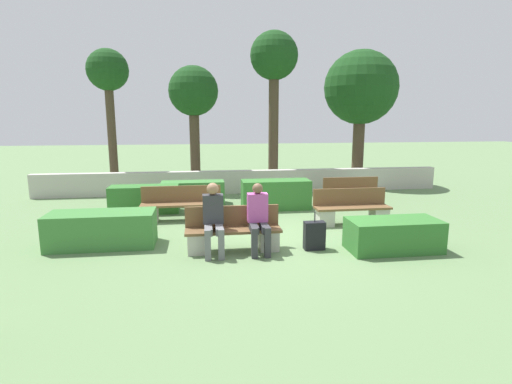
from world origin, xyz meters
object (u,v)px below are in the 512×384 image
tree_rightmost (361,89)px  person_seated_man (258,215)px  bench_right_side (352,211)px  tree_center_right (274,63)px  bench_back (353,197)px  tree_leftmost (108,77)px  suitcase (314,236)px  bench_front (233,234)px  person_seated_woman (213,216)px  tree_center_left (193,95)px  bench_left_side (181,207)px

tree_rightmost → person_seated_man: bearing=-123.7°
bench_right_side → tree_center_right: 6.54m
bench_back → tree_leftmost: bearing=146.7°
bench_back → person_seated_man: size_ratio=1.25×
bench_right_side → suitcase: 2.19m
tree_rightmost → bench_front: bearing=-126.6°
bench_front → person_seated_woman: size_ratio=1.37×
person_seated_woman → tree_center_left: bearing=93.3°
tree_center_left → tree_center_right: tree_center_right is taller
tree_leftmost → tree_center_right: bearing=-5.4°
bench_left_side → tree_rightmost: tree_rightmost is taller
bench_left_side → tree_leftmost: bearing=109.4°
bench_back → tree_center_left: bearing=136.5°
suitcase → tree_leftmost: 9.61m
bench_back → person_seated_woman: bearing=-145.0°
bench_front → suitcase: bench_front is taller
person_seated_woman → tree_rightmost: bearing=52.0°
person_seated_man → bench_front: bearing=163.2°
bench_back → suitcase: 3.99m
bench_front → tree_leftmost: 8.72m
bench_left_side → person_seated_woman: 2.70m
bench_front → tree_center_left: (-0.76, 6.73, 2.94)m
person_seated_woman → bench_front: bearing=20.0°
tree_center_right → tree_rightmost: (3.39, 0.61, -0.78)m
person_seated_woman → suitcase: size_ratio=1.77×
person_seated_man → tree_leftmost: (-4.06, 7.27, 3.13)m
tree_leftmost → bench_left_side: bearing=-61.8°
bench_front → bench_left_side: bearing=113.9°
bench_front → tree_center_left: bearing=96.5°
tree_center_left → bench_back: bearing=-38.5°
bench_right_side → tree_rightmost: bearing=77.0°
bench_front → bench_right_side: size_ratio=1.01×
tree_center_left → tree_center_right: (2.74, -0.13, 1.06)m
bench_front → tree_center_right: bearing=73.3°
bench_right_side → bench_back: (0.69, 1.71, -0.01)m
bench_front → person_seated_man: person_seated_man is taller
tree_center_right → tree_rightmost: tree_center_right is taller
tree_center_right → bench_left_side: bearing=-126.3°
bench_back → tree_rightmost: size_ratio=0.33×
bench_right_side → bench_back: 1.85m
tree_center_right → tree_rightmost: size_ratio=1.09×
bench_right_side → tree_center_left: tree_center_left is taller
bench_left_side → bench_back: size_ratio=1.21×
bench_right_side → suitcase: bench_right_side is taller
bench_left_side → person_seated_woman: bearing=-83.4°
bench_left_side → tree_center_right: size_ratio=0.36×
bench_left_side → tree_center_left: 5.21m
bench_back → bench_front: bearing=-143.4°
person_seated_man → tree_center_right: 7.79m
bench_front → tree_rightmost: 9.55m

